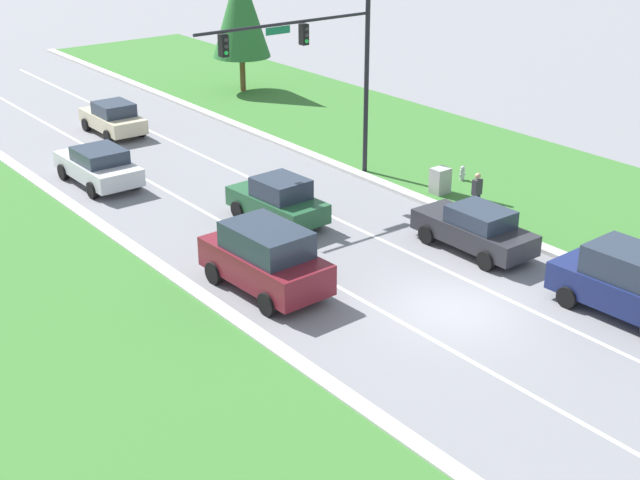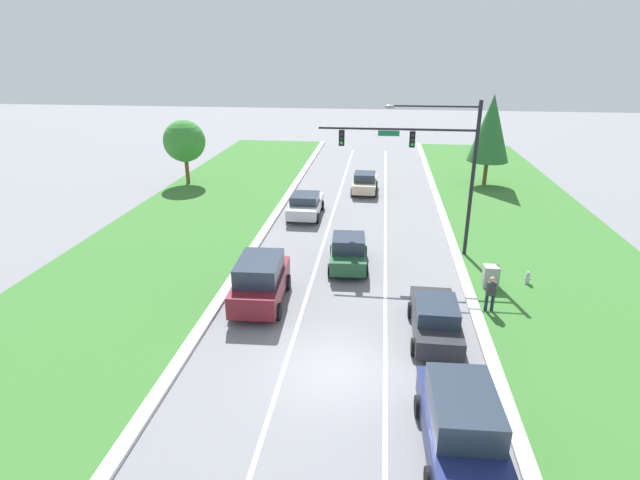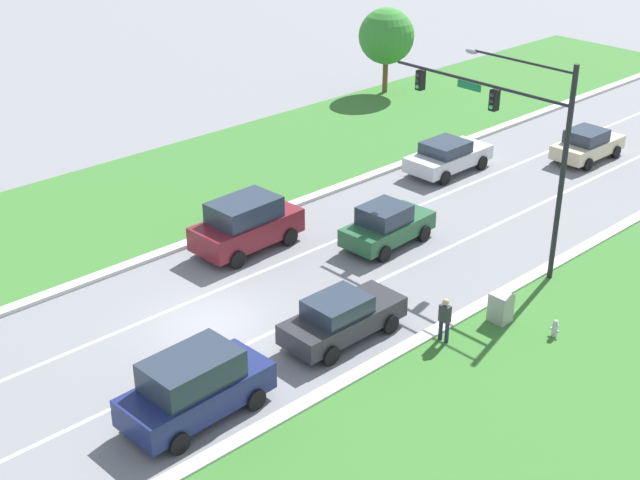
% 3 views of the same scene
% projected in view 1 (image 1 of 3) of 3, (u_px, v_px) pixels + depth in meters
% --- Properties ---
extents(ground_plane, '(160.00, 160.00, 0.00)m').
position_uv_depth(ground_plane, '(454.00, 310.00, 26.90)').
color(ground_plane, slate).
extents(curb_strip_right, '(0.50, 90.00, 0.15)m').
position_uv_depth(curb_strip_right, '(572.00, 260.00, 30.04)').
color(curb_strip_right, beige).
rests_on(curb_strip_right, ground_plane).
extents(curb_strip_left, '(0.50, 90.00, 0.15)m').
position_uv_depth(curb_strip_left, '(305.00, 368.00, 23.69)').
color(curb_strip_left, beige).
rests_on(curb_strip_left, ground_plane).
extents(grass_verge_left, '(10.00, 90.00, 0.08)m').
position_uv_depth(grass_verge_left, '(125.00, 442.00, 20.75)').
color(grass_verge_left, '#38702D').
rests_on(grass_verge_left, ground_plane).
extents(lane_stripe_inner_left, '(0.14, 81.00, 0.01)m').
position_uv_depth(lane_stripe_inner_left, '(410.00, 327.00, 25.88)').
color(lane_stripe_inner_left, white).
rests_on(lane_stripe_inner_left, ground_plane).
extents(lane_stripe_inner_right, '(0.14, 81.00, 0.01)m').
position_uv_depth(lane_stripe_inner_right, '(494.00, 293.00, 27.91)').
color(lane_stripe_inner_right, white).
rests_on(lane_stripe_inner_right, ground_plane).
extents(traffic_signal_mast, '(8.19, 0.41, 8.29)m').
position_uv_depth(traffic_signal_mast, '(323.00, 52.00, 35.10)').
color(traffic_signal_mast, black).
rests_on(traffic_signal_mast, ground_plane).
extents(champagne_sedan, '(2.01, 4.17, 1.62)m').
position_uv_depth(champagne_sedan, '(113.00, 118.00, 43.65)').
color(champagne_sedan, beige).
rests_on(champagne_sedan, ground_plane).
extents(silver_sedan, '(2.18, 4.61, 1.60)m').
position_uv_depth(silver_sedan, '(98.00, 166.00, 36.89)').
color(silver_sedan, silver).
rests_on(silver_sedan, ground_plane).
extents(charcoal_sedan, '(1.94, 4.51, 1.63)m').
position_uv_depth(charcoal_sedan, '(475.00, 229.00, 30.60)').
color(charcoal_sedan, '#28282D').
rests_on(charcoal_sedan, ground_plane).
extents(forest_sedan, '(2.16, 4.20, 1.77)m').
position_uv_depth(forest_sedan, '(278.00, 200.00, 33.00)').
color(forest_sedan, '#235633').
rests_on(forest_sedan, ground_plane).
extents(burgundy_suv, '(2.35, 4.64, 2.17)m').
position_uv_depth(burgundy_suv, '(265.00, 258.00, 27.69)').
color(burgundy_suv, maroon).
rests_on(burgundy_suv, ground_plane).
extents(navy_suv, '(2.27, 4.64, 2.09)m').
position_uv_depth(navy_suv, '(631.00, 283.00, 26.17)').
color(navy_suv, navy).
rests_on(navy_suv, ground_plane).
extents(utility_cabinet, '(0.70, 0.60, 1.13)m').
position_uv_depth(utility_cabinet, '(440.00, 182.00, 35.83)').
color(utility_cabinet, '#9E9E99').
rests_on(utility_cabinet, ground_plane).
extents(pedestrian, '(0.40, 0.24, 1.69)m').
position_uv_depth(pedestrian, '(477.00, 192.00, 33.63)').
color(pedestrian, '#232842').
rests_on(pedestrian, ground_plane).
extents(fire_hydrant, '(0.34, 0.20, 0.70)m').
position_uv_depth(fire_hydrant, '(462.00, 174.00, 37.36)').
color(fire_hydrant, '#B7B7BC').
rests_on(fire_hydrant, ground_plane).
extents(conifer_near_right_tree, '(3.29, 3.29, 7.34)m').
position_uv_depth(conifer_near_right_tree, '(240.00, 10.00, 49.98)').
color(conifer_near_right_tree, brown).
rests_on(conifer_near_right_tree, ground_plane).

